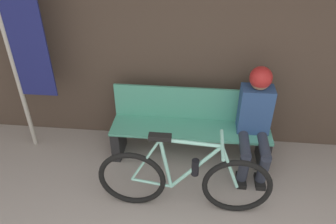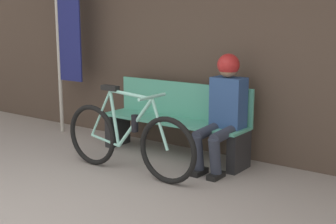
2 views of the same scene
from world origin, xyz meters
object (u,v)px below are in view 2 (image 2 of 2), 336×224
park_bench_near (176,122)px  banner_pole (66,36)px  person_seated (224,105)px  bicycle (127,139)px

park_bench_near → banner_pole: (-1.78, 0.00, 0.92)m
park_bench_near → banner_pole: banner_pole is taller
banner_pole → person_seated: bearing=-2.6°
park_bench_near → bicycle: size_ratio=1.08×
bicycle → banner_pole: 2.15m
park_bench_near → banner_pole: 2.00m
bicycle → park_bench_near: bearing=88.1°
park_bench_near → person_seated: size_ratio=1.48×
park_bench_near → person_seated: bearing=-9.3°
bicycle → banner_pole: bearing=155.2°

